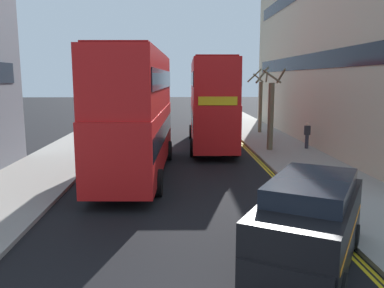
# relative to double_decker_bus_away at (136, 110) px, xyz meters

# --- Properties ---
(sidewalk_right) EXTENTS (4.00, 80.00, 0.14)m
(sidewalk_right) POSITION_rel_double_decker_bus_away_xyz_m (8.44, 2.81, -2.96)
(sidewalk_right) COLOR gray
(sidewalk_right) RESTS_ON ground
(sidewalk_left) EXTENTS (4.00, 80.00, 0.14)m
(sidewalk_left) POSITION_rel_double_decker_bus_away_xyz_m (-4.56, 2.81, -2.96)
(sidewalk_left) COLOR gray
(sidewalk_left) RESTS_ON ground
(kerb_line_outer) EXTENTS (0.10, 56.00, 0.01)m
(kerb_line_outer) POSITION_rel_double_decker_bus_away_xyz_m (6.34, 0.81, -3.03)
(kerb_line_outer) COLOR yellow
(kerb_line_outer) RESTS_ON ground
(kerb_line_inner) EXTENTS (0.10, 56.00, 0.01)m
(kerb_line_inner) POSITION_rel_double_decker_bus_away_xyz_m (6.18, 0.81, -3.03)
(kerb_line_inner) COLOR yellow
(kerb_line_inner) RESTS_ON ground
(double_decker_bus_away) EXTENTS (3.12, 10.89, 5.64)m
(double_decker_bus_away) POSITION_rel_double_decker_bus_away_xyz_m (0.00, 0.00, 0.00)
(double_decker_bus_away) COLOR red
(double_decker_bus_away) RESTS_ON ground
(double_decker_bus_oncoming) EXTENTS (3.01, 10.87, 5.64)m
(double_decker_bus_oncoming) POSITION_rel_double_decker_bus_away_xyz_m (4.08, 7.51, 0.00)
(double_decker_bus_oncoming) COLOR red
(double_decker_bus_oncoming) RESTS_ON ground
(taxi_minivan) EXTENTS (3.99, 5.10, 2.12)m
(taxi_minivan) POSITION_rel_double_decker_bus_away_xyz_m (4.88, -9.28, -1.96)
(taxi_minivan) COLOR black
(taxi_minivan) RESTS_ON ground
(pedestrian_far) EXTENTS (0.34, 0.22, 1.62)m
(pedestrian_far) POSITION_rel_double_decker_bus_away_xyz_m (9.87, 5.80, -2.04)
(pedestrian_far) COLOR #2D2D38
(pedestrian_far) RESTS_ON sidewalk_right
(street_tree_near) EXTENTS (1.61, 1.76, 5.08)m
(street_tree_near) POSITION_rel_double_decker_bus_away_xyz_m (8.51, 13.34, -0.53)
(street_tree_near) COLOR #6B6047
(street_tree_near) RESTS_ON sidewalk_right
(street_tree_far) EXTENTS (1.69, 1.70, 5.00)m
(street_tree_far) POSITION_rel_double_decker_bus_away_xyz_m (7.48, 5.48, -0.61)
(street_tree_far) COLOR #6B6047
(street_tree_far) RESTS_ON sidewalk_right
(townhouse_terrace_right) EXTENTS (10.08, 28.00, 14.47)m
(townhouse_terrace_right) POSITION_rel_double_decker_bus_away_xyz_m (15.44, 9.32, 4.21)
(townhouse_terrace_right) COLOR beige
(townhouse_terrace_right) RESTS_ON ground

